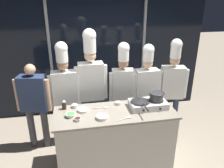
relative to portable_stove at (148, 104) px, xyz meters
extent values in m
plane|color=gray|center=(-0.53, -0.04, -0.99)|extent=(24.00, 24.00, 0.00)
cube|color=black|center=(-0.53, 1.80, 0.36)|extent=(4.78, 0.04, 2.70)
cube|color=gray|center=(-1.54, 1.75, 0.36)|extent=(0.05, 0.05, 2.70)
cube|color=gray|center=(0.49, 1.75, 0.36)|extent=(0.05, 0.05, 2.70)
cube|color=beige|center=(-0.53, -0.04, -0.54)|extent=(1.77, 0.66, 0.90)
cube|color=gray|center=(-0.53, -0.04, -0.07)|extent=(1.82, 0.70, 0.03)
cube|color=silver|center=(0.00, 0.00, 0.00)|extent=(0.57, 0.33, 0.10)
cylinder|color=black|center=(-0.13, 0.00, 0.05)|extent=(0.23, 0.23, 0.01)
cylinder|color=black|center=(-0.13, -0.18, 0.00)|extent=(0.03, 0.01, 0.03)
cylinder|color=black|center=(0.13, 0.00, 0.05)|extent=(0.23, 0.23, 0.01)
cylinder|color=black|center=(0.13, -0.18, 0.00)|extent=(0.03, 0.01, 0.03)
cylinder|color=#232326|center=(-0.13, 0.00, 0.06)|extent=(0.28, 0.28, 0.01)
cone|color=#232326|center=(-0.13, 0.00, 0.08)|extent=(0.30, 0.30, 0.05)
cylinder|color=black|center=(-0.13, -0.25, 0.09)|extent=(0.02, 0.22, 0.02)
cylinder|color=#333335|center=(0.13, 0.00, 0.12)|extent=(0.21, 0.21, 0.12)
torus|color=#333335|center=(0.13, 0.00, 0.18)|extent=(0.21, 0.21, 0.01)
torus|color=#333335|center=(0.01, 0.00, 0.16)|extent=(0.01, 0.05, 0.05)
torus|color=#333335|center=(0.25, 0.00, 0.16)|extent=(0.01, 0.05, 0.05)
cylinder|color=#332319|center=(-1.28, 0.19, 0.01)|extent=(0.07, 0.07, 0.12)
cone|color=white|center=(-1.28, 0.19, 0.09)|extent=(0.06, 0.06, 0.03)
cylinder|color=white|center=(-0.75, -0.20, -0.03)|extent=(0.17, 0.17, 0.04)
torus|color=white|center=(-0.75, -0.20, -0.01)|extent=(0.17, 0.17, 0.01)
cylinder|color=silver|center=(-0.75, -0.20, -0.02)|extent=(0.14, 0.14, 0.02)
cylinder|color=white|center=(-1.09, -0.18, -0.04)|extent=(0.10, 0.10, 0.03)
torus|color=white|center=(-1.09, -0.18, -0.02)|extent=(0.11, 0.11, 0.01)
cylinder|color=#382319|center=(-1.09, -0.18, -0.03)|extent=(0.08, 0.08, 0.02)
cylinder|color=white|center=(-1.19, -0.06, -0.03)|extent=(0.15, 0.15, 0.05)
torus|color=white|center=(-1.19, -0.06, -0.01)|extent=(0.15, 0.15, 0.01)
cylinder|color=#4C9E47|center=(-1.19, -0.06, -0.02)|extent=(0.12, 0.12, 0.02)
cylinder|color=white|center=(-0.43, 0.18, -0.03)|extent=(0.10, 0.10, 0.04)
torus|color=white|center=(-0.43, 0.18, -0.01)|extent=(0.10, 0.10, 0.01)
cylinder|color=silver|center=(-0.43, 0.18, -0.02)|extent=(0.08, 0.08, 0.02)
cylinder|color=white|center=(-1.12, 0.21, -0.03)|extent=(0.09, 0.09, 0.05)
torus|color=white|center=(-1.12, 0.21, -0.01)|extent=(0.09, 0.09, 0.01)
cylinder|color=white|center=(-1.12, 0.21, -0.02)|extent=(0.07, 0.07, 0.03)
cylinder|color=white|center=(-1.00, 0.07, -0.04)|extent=(0.17, 0.17, 0.03)
torus|color=white|center=(-1.00, 0.07, -0.02)|extent=(0.17, 0.17, 0.01)
cylinder|color=silver|center=(-1.00, 0.07, -0.03)|extent=(0.14, 0.14, 0.02)
cube|color=#B2B5BA|center=(-0.77, 0.11, -0.05)|extent=(0.17, 0.01, 0.01)
ellipsoid|color=#B2B5BA|center=(-0.65, 0.11, -0.05)|extent=(0.08, 0.05, 0.02)
cube|color=#B2B5BA|center=(-0.48, -0.28, -0.05)|extent=(0.16, 0.07, 0.01)
ellipsoid|color=#B2B5BA|center=(-0.37, -0.24, -0.05)|extent=(0.09, 0.07, 0.02)
cylinder|color=#4C4C51|center=(-1.66, 0.60, -0.61)|extent=(0.12, 0.12, 0.75)
cylinder|color=#4C4C51|center=(-1.90, 0.65, -0.61)|extent=(0.12, 0.12, 0.75)
cube|color=navy|center=(-1.78, 0.62, 0.06)|extent=(0.48, 0.31, 0.60)
cylinder|color=tan|center=(-1.54, 0.54, 0.04)|extent=(0.09, 0.09, 0.55)
cylinder|color=tan|center=(-2.03, 0.63, 0.04)|extent=(0.09, 0.09, 0.55)
sphere|color=tan|center=(-1.78, 0.62, 0.47)|extent=(0.18, 0.18, 0.18)
cylinder|color=#232326|center=(-1.15, 0.65, -0.60)|extent=(0.11, 0.11, 0.77)
cylinder|color=#232326|center=(-1.38, 0.64, -0.60)|extent=(0.11, 0.11, 0.77)
cube|color=white|center=(-1.27, 0.64, 0.09)|extent=(0.42, 0.23, 0.62)
cylinder|color=white|center=(-1.03, 0.62, 0.07)|extent=(0.08, 0.08, 0.57)
cylinder|color=white|center=(-1.49, 0.60, 0.07)|extent=(0.08, 0.08, 0.57)
sphere|color=#A87A5B|center=(-1.27, 0.64, 0.51)|extent=(0.18, 0.18, 0.18)
cylinder|color=white|center=(-1.27, 0.64, 0.68)|extent=(0.19, 0.19, 0.23)
sphere|color=white|center=(-1.27, 0.64, 0.79)|extent=(0.21, 0.21, 0.21)
cylinder|color=#2D3856|center=(-0.69, 0.70, -0.57)|extent=(0.11, 0.11, 0.83)
cylinder|color=#2D3856|center=(-0.93, 0.69, -0.57)|extent=(0.11, 0.11, 0.83)
cube|color=white|center=(-0.81, 0.69, 0.17)|extent=(0.43, 0.23, 0.67)
cylinder|color=white|center=(-0.57, 0.66, 0.16)|extent=(0.09, 0.09, 0.61)
cylinder|color=white|center=(-1.05, 0.65, 0.16)|extent=(0.09, 0.09, 0.61)
sphere|color=beige|center=(-0.81, 0.69, 0.63)|extent=(0.20, 0.20, 0.20)
cylinder|color=white|center=(-0.81, 0.69, 0.82)|extent=(0.21, 0.21, 0.28)
sphere|color=white|center=(-0.81, 0.69, 0.97)|extent=(0.22, 0.22, 0.22)
cylinder|color=#4C4C51|center=(-0.13, 0.67, -0.62)|extent=(0.10, 0.10, 0.74)
cylinder|color=#4C4C51|center=(-0.34, 0.69, -0.62)|extent=(0.10, 0.10, 0.74)
cube|color=white|center=(-0.24, 0.68, 0.05)|extent=(0.40, 0.22, 0.60)
cylinder|color=white|center=(-0.03, 0.63, 0.04)|extent=(0.08, 0.08, 0.55)
cylinder|color=white|center=(-0.45, 0.66, 0.04)|extent=(0.08, 0.08, 0.55)
sphere|color=#A87A5B|center=(-0.24, 0.68, 0.47)|extent=(0.18, 0.18, 0.18)
cylinder|color=white|center=(-0.24, 0.68, 0.63)|extent=(0.19, 0.19, 0.22)
sphere|color=white|center=(-0.24, 0.68, 0.74)|extent=(0.20, 0.20, 0.20)
cylinder|color=#4C4C51|center=(0.30, 0.62, -0.62)|extent=(0.11, 0.11, 0.74)
cylinder|color=#4C4C51|center=(0.07, 0.61, -0.62)|extent=(0.11, 0.11, 0.74)
cube|color=white|center=(0.19, 0.62, 0.05)|extent=(0.43, 0.24, 0.60)
cylinder|color=white|center=(0.42, 0.60, 0.03)|extent=(0.08, 0.08, 0.55)
cylinder|color=white|center=(-0.05, 0.57, 0.03)|extent=(0.08, 0.08, 0.55)
sphere|color=beige|center=(0.19, 0.62, 0.46)|extent=(0.18, 0.18, 0.18)
cylinder|color=white|center=(0.19, 0.62, 0.60)|extent=(0.18, 0.18, 0.20)
sphere|color=white|center=(0.19, 0.62, 0.70)|extent=(0.20, 0.20, 0.20)
cylinder|color=#2D3856|center=(0.81, 0.61, -0.61)|extent=(0.11, 0.11, 0.75)
cylinder|color=#2D3856|center=(0.58, 0.65, -0.61)|extent=(0.11, 0.11, 0.75)
cube|color=white|center=(0.69, 0.63, 0.06)|extent=(0.45, 0.29, 0.61)
cylinder|color=white|center=(0.92, 0.55, 0.05)|extent=(0.08, 0.08, 0.56)
cylinder|color=white|center=(0.46, 0.64, 0.05)|extent=(0.08, 0.08, 0.56)
sphere|color=tan|center=(0.69, 0.63, 0.48)|extent=(0.18, 0.18, 0.18)
cylinder|color=white|center=(0.69, 0.63, 0.65)|extent=(0.19, 0.19, 0.24)
sphere|color=white|center=(0.69, 0.63, 0.77)|extent=(0.20, 0.20, 0.20)
camera|label=1|loc=(-1.12, -2.85, 1.57)|focal=35.00mm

